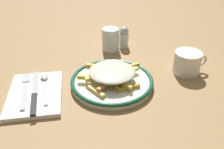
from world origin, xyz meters
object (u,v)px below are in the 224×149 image
at_px(fries_heap, 113,73).
at_px(salt_shaker, 124,37).
at_px(napkin, 35,94).
at_px(spoon, 45,83).
at_px(fork, 25,90).
at_px(coffee_mug, 187,63).
at_px(plate, 112,82).
at_px(water_glass, 111,39).
at_px(knife, 34,95).

height_order(fries_heap, salt_shaker, salt_shaker).
height_order(napkin, spoon, spoon).
distance_m(fork, salt_shaker, 0.43).
relative_size(fries_heap, fork, 1.17).
xyz_separation_m(fries_heap, fork, (-0.25, -0.00, -0.03)).
bearing_deg(coffee_mug, plate, -174.39).
relative_size(water_glass, salt_shaker, 1.04).
relative_size(napkin, salt_shaker, 2.48).
relative_size(spoon, coffee_mug, 1.38).
xyz_separation_m(plate, fork, (-0.25, 0.00, 0.00)).
bearing_deg(napkin, salt_shaker, 39.34).
height_order(knife, spoon, spoon).
bearing_deg(water_glass, plate, -99.62).
bearing_deg(plate, spoon, 173.35).
bearing_deg(fries_heap, fork, -179.50).
height_order(plate, knife, plate).
distance_m(water_glass, salt_shaker, 0.06).
distance_m(fries_heap, spoon, 0.20).
bearing_deg(knife, coffee_mug, 6.67).
height_order(fries_heap, water_glass, water_glass).
bearing_deg(plate, water_glass, 80.38).
bearing_deg(water_glass, fork, -141.35).
height_order(spoon, water_glass, water_glass).
distance_m(fries_heap, napkin, 0.23).
bearing_deg(water_glass, spoon, -138.44).
xyz_separation_m(knife, water_glass, (0.26, 0.26, 0.03)).
relative_size(plate, coffee_mug, 2.24).
xyz_separation_m(spoon, salt_shaker, (0.29, 0.23, 0.02)).
distance_m(plate, napkin, 0.22).
distance_m(fries_heap, fork, 0.26).
distance_m(knife, water_glass, 0.37).
xyz_separation_m(plate, water_glass, (0.04, 0.23, 0.03)).
distance_m(fries_heap, water_glass, 0.23).
height_order(fork, coffee_mug, coffee_mug).
relative_size(plate, salt_shaker, 2.98).
relative_size(plate, fries_heap, 1.19).
bearing_deg(fries_heap, water_glass, 80.97).
xyz_separation_m(fork, knife, (0.03, -0.03, 0.00)).
xyz_separation_m(fork, salt_shaker, (0.35, 0.25, 0.03)).
bearing_deg(napkin, coffee_mug, 4.39).
relative_size(plate, knife, 1.18).
bearing_deg(salt_shaker, fries_heap, -110.52).
height_order(plate, fries_heap, fries_heap).
relative_size(knife, salt_shaker, 2.54).
xyz_separation_m(knife, spoon, (0.03, 0.05, 0.00)).
bearing_deg(water_glass, fries_heap, -99.03).
relative_size(knife, water_glass, 2.45).
bearing_deg(spoon, napkin, -126.27).
relative_size(fork, knife, 0.84).
distance_m(knife, coffee_mug, 0.48).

